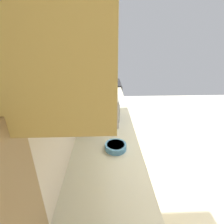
% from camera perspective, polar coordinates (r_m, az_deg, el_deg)
% --- Properties ---
extents(ground_plane, '(6.81, 6.81, 0.00)m').
position_cam_1_polar(ground_plane, '(2.86, 24.12, -17.31)').
color(ground_plane, beige).
extents(wall_back, '(4.38, 0.12, 2.83)m').
position_cam_1_polar(wall_back, '(1.95, -13.08, 12.34)').
color(wall_back, beige).
rests_on(wall_back, ground_plane).
extents(counter_run, '(3.41, 0.61, 0.91)m').
position_cam_1_polar(counter_run, '(1.98, -1.98, -18.43)').
color(counter_run, '#D5BC63').
rests_on(counter_run, ground_plane).
extents(upper_cabinets, '(2.08, 0.33, 0.63)m').
position_cam_1_polar(upper_cabinets, '(1.47, -8.28, 25.82)').
color(upper_cabinets, '#DCBF64').
extents(oven_range, '(0.72, 0.64, 1.09)m').
position_cam_1_polar(oven_range, '(3.76, -1.86, 3.49)').
color(oven_range, black).
rests_on(oven_range, ground_plane).
extents(microwave, '(0.48, 0.33, 0.30)m').
position_cam_1_polar(microwave, '(1.93, -2.82, 1.62)').
color(microwave, '#B7BABF').
rests_on(microwave, counter_run).
extents(bowl, '(0.19, 0.19, 0.05)m').
position_cam_1_polar(bowl, '(1.46, 1.29, -11.75)').
color(bowl, '#4C8CBF').
rests_on(bowl, counter_run).
extents(kettle, '(0.18, 0.13, 0.17)m').
position_cam_1_polar(kettle, '(2.67, -0.42, 6.39)').
color(kettle, black).
rests_on(kettle, counter_run).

